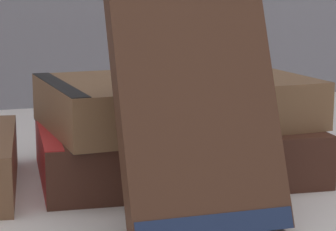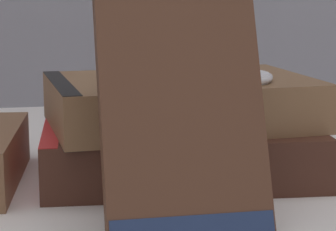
{
  "view_description": "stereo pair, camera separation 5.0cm",
  "coord_description": "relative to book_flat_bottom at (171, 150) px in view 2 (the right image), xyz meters",
  "views": [
    {
      "loc": [
        -0.14,
        -0.41,
        0.14
      ],
      "look_at": [
        -0.0,
        0.04,
        0.05
      ],
      "focal_mm": 75.0,
      "sensor_mm": 36.0,
      "label": 1
    },
    {
      "loc": [
        -0.09,
        -0.42,
        0.14
      ],
      "look_at": [
        -0.0,
        0.04,
        0.05
      ],
      "focal_mm": 75.0,
      "sensor_mm": 36.0,
      "label": 2
    }
  ],
  "objects": [
    {
      "name": "ground_plane",
      "position": [
        -0.0,
        -0.06,
        -0.02
      ],
      "size": [
        3.0,
        3.0,
        0.0
      ],
      "primitive_type": "plane",
      "color": "silver"
    },
    {
      "name": "book_flat_bottom",
      "position": [
        0.0,
        0.0,
        0.0
      ],
      "size": [
        0.2,
        0.14,
        0.04
      ],
      "rotation": [
        0.0,
        0.0,
        -0.07
      ],
      "color": "#422319",
      "rests_on": "ground_plane"
    },
    {
      "name": "book_flat_top",
      "position": [
        0.0,
        -0.0,
        0.04
      ],
      "size": [
        0.19,
        0.13,
        0.03
      ],
      "rotation": [
        0.0,
        0.0,
        0.08
      ],
      "color": "brown",
      "rests_on": "book_flat_bottom"
    },
    {
      "name": "book_leaning_front",
      "position": [
        -0.02,
        -0.11,
        0.05
      ],
      "size": [
        0.09,
        0.07,
        0.15
      ],
      "rotation": [
        -0.39,
        0.0,
        0.0
      ],
      "color": "#4C2D1E",
      "rests_on": "ground_plane"
    },
    {
      "name": "pocket_watch",
      "position": [
        0.04,
        -0.02,
        0.06
      ],
      "size": [
        0.06,
        0.06,
        0.01
      ],
      "color": "silver",
      "rests_on": "book_flat_top"
    }
  ]
}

